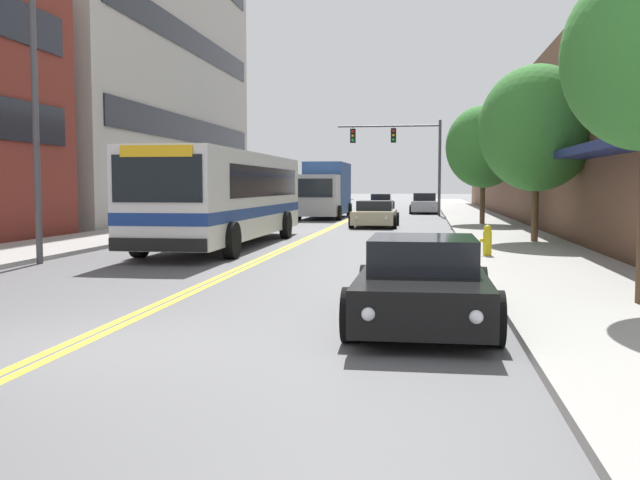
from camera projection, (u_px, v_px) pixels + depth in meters
ground_plane at (356, 216)px, 45.09m from camera, size 240.00×240.00×0.00m
sidewalk_left at (245, 215)px, 46.14m from camera, size 3.54×106.00×0.12m
sidewalk_right at (473, 216)px, 44.02m from camera, size 3.54×106.00×0.12m
centre_line at (356, 216)px, 45.09m from camera, size 0.34×106.00×0.01m
storefront_row_right at (576, 154)px, 42.86m from camera, size 9.10×68.00×7.72m
city_bus at (228, 194)px, 23.38m from camera, size 2.90×12.31×2.98m
car_dark_grey_parked_left_mid at (262, 211)px, 38.10m from camera, size 1.98×4.25×1.34m
car_black_parked_right_foreground at (423, 283)px, 10.12m from camera, size 1.99×4.27×1.24m
car_silver_parked_right_mid at (424, 204)px, 50.08m from camera, size 2.04×4.78×1.42m
car_beige_moving_lead at (375, 215)px, 33.84m from camera, size 2.18×4.57×1.24m
car_charcoal_moving_second at (381, 202)px, 59.06m from camera, size 2.12×4.16×1.25m
box_truck at (326, 190)px, 43.00m from camera, size 2.60×7.89×3.35m
traffic_signal_mast at (403, 148)px, 45.98m from camera, size 6.69×0.38×6.14m
street_lamp_left_near at (44, 77)px, 17.57m from camera, size 2.06×0.28×7.86m
street_tree_right_mid at (537, 128)px, 23.35m from camera, size 3.77×3.77×5.80m
street_tree_right_far at (483, 147)px, 34.17m from camera, size 3.59×3.59×5.67m
fire_hydrant at (487, 240)px, 18.82m from camera, size 0.31×0.23×0.81m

